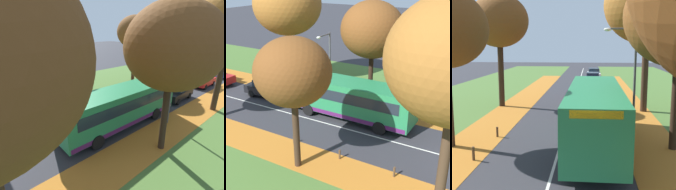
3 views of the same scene
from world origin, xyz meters
The scene contains 13 objects.
leaf_litter_left centered at (-4.60, 14.00, 0.01)m, with size 2.80×60.00×0.00m, color #B26B23.
grass_verge_right centered at (9.20, 20.00, 0.00)m, with size 12.00×90.00×0.01m, color #476B2D.
leaf_litter_right centered at (4.60, 14.00, 0.01)m, with size 2.80×60.00×0.00m, color #B26B23.
road_centre_line centered at (0.00, 20.00, 0.00)m, with size 0.12×80.00×0.01m, color silver.
tree_left_near centered at (-5.42, 9.31, 5.72)m, with size 4.14×4.14×7.61m.
tree_right_near centered at (5.50, 9.81, 6.26)m, with size 5.17×5.17×8.60m.
tree_right_mid centered at (5.50, 18.42, 7.80)m, with size 6.29×6.29×10.66m.
bollard_third centered at (-3.60, 4.04, 0.31)m, with size 0.12×0.12×0.63m, color #4C3823.
bollard_fourth centered at (-3.60, 7.54, 0.31)m, with size 0.12×0.12×0.62m, color #4C3823.
bollard_fifth centered at (-3.59, 11.04, 0.28)m, with size 0.12×0.12×0.56m, color #4C3823.
streetlamp_right centered at (3.67, 12.94, 3.74)m, with size 1.89×0.28×6.00m.
bus centered at (1.70, 9.91, 1.70)m, with size 2.73×10.42×2.98m.
car_black_lead centered at (1.86, 18.29, 0.81)m, with size 1.91×4.26×1.62m.
Camera 2 is at (-17.60, -0.63, 10.63)m, focal length 50.00 mm.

